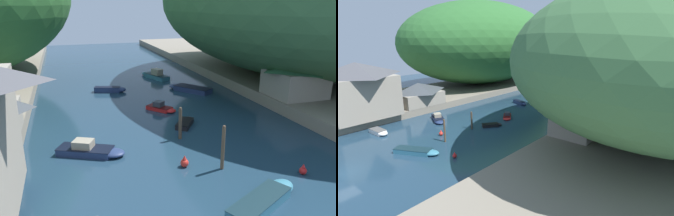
% 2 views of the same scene
% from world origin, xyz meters
% --- Properties ---
extents(water_surface, '(130.00, 130.00, 0.00)m').
position_xyz_m(water_surface, '(0.00, 30.00, 0.00)').
color(water_surface, '#1E384C').
rests_on(water_surface, ground).
extents(right_bank, '(22.00, 120.00, 1.36)m').
position_xyz_m(right_bank, '(24.05, 30.00, 0.68)').
color(right_bank, gray).
rests_on(right_bank, ground).
extents(hillside_right, '(39.67, 55.54, 21.41)m').
position_xyz_m(hillside_right, '(25.15, 35.34, 12.07)').
color(hillside_right, '#3D6B3D').
rests_on(hillside_right, right_bank).
extents(right_bank_cottage, '(6.14, 5.89, 4.03)m').
position_xyz_m(right_bank_cottage, '(16.13, 24.25, 3.44)').
color(right_bank_cottage, gray).
rests_on(right_bank_cottage, right_bank).
extents(boat_white_cruiser, '(5.64, 3.95, 1.20)m').
position_xyz_m(boat_white_cruiser, '(-7.57, 18.42, 0.38)').
color(boat_white_cruiser, navy).
rests_on(boat_white_cruiser, water_surface).
extents(boat_cabin_cruiser, '(6.16, 4.15, 0.67)m').
position_xyz_m(boat_cabin_cruiser, '(1.88, 8.31, 0.33)').
color(boat_cabin_cruiser, teal).
rests_on(boat_cabin_cruiser, water_surface).
extents(boat_near_quay, '(2.95, 3.47, 0.51)m').
position_xyz_m(boat_near_quay, '(2.06, 22.48, 0.25)').
color(boat_near_quay, black).
rests_on(boat_near_quay, water_surface).
extents(boat_navy_launch, '(5.35, 6.49, 0.69)m').
position_xyz_m(boat_navy_launch, '(7.13, 34.98, 0.34)').
color(boat_navy_launch, navy).
rests_on(boat_navy_launch, water_surface).
extents(boat_far_upstream, '(3.27, 3.68, 1.02)m').
position_xyz_m(boat_far_upstream, '(1.08, 27.60, 0.31)').
color(boat_far_upstream, red).
rests_on(boat_far_upstream, water_surface).
extents(boat_moored_right, '(3.74, 6.62, 1.57)m').
position_xyz_m(boat_moored_right, '(4.92, 44.47, 0.47)').
color(boat_moored_right, teal).
rests_on(boat_moored_right, water_surface).
extents(boat_open_rowboat, '(4.45, 2.40, 0.72)m').
position_xyz_m(boat_open_rowboat, '(-3.16, 37.54, 0.36)').
color(boat_open_rowboat, navy).
rests_on(boat_open_rowboat, water_surface).
extents(mooring_post_second, '(0.26, 0.26, 3.43)m').
position_xyz_m(mooring_post_second, '(1.32, 13.06, 1.72)').
color(mooring_post_second, brown).
rests_on(mooring_post_second, water_surface).
extents(mooring_post_middle, '(0.30, 0.30, 2.99)m').
position_xyz_m(mooring_post_middle, '(0.30, 19.31, 1.50)').
color(mooring_post_middle, '#4C3D2D').
rests_on(mooring_post_middle, water_surface).
extents(channel_buoy_near, '(0.54, 0.54, 0.81)m').
position_xyz_m(channel_buoy_near, '(6.44, 10.55, 0.31)').
color(channel_buoy_near, red).
rests_on(channel_buoy_near, water_surface).
extents(channel_buoy_far, '(0.62, 0.62, 0.92)m').
position_xyz_m(channel_buoy_far, '(-1.20, 14.21, 0.36)').
color(channel_buoy_far, red).
rests_on(channel_buoy_far, water_surface).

